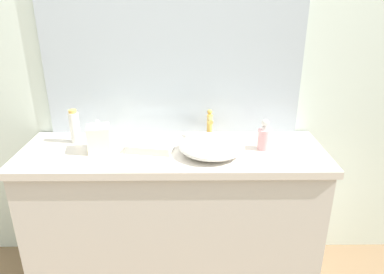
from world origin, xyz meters
name	(u,v)px	position (x,y,z in m)	size (l,w,h in m)	color
bathroom_wall_rear	(173,53)	(0.00, 0.73, 1.30)	(6.00, 0.06, 2.60)	silver
vanity_counter	(174,217)	(0.00, 0.43, 0.42)	(1.60, 0.53, 0.85)	beige
wall_mirror_panel	(173,31)	(0.00, 0.69, 1.42)	(1.44, 0.01, 1.15)	#B2BCC6
sink_basin	(212,146)	(0.20, 0.38, 0.89)	(0.34, 0.34, 0.08)	white
faucet	(210,124)	(0.20, 0.57, 0.94)	(0.03, 0.12, 0.17)	gold
soap_dispenser	(264,137)	(0.48, 0.43, 0.91)	(0.07, 0.07, 0.17)	#DEA1A5
lotion_bottle	(75,127)	(-0.54, 0.54, 0.94)	(0.05, 0.05, 0.19)	white
tissue_box	(99,137)	(-0.38, 0.42, 0.92)	(0.14, 0.14, 0.18)	beige
folded_hand_towel	(150,147)	(-0.12, 0.42, 0.87)	(0.23, 0.13, 0.04)	white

